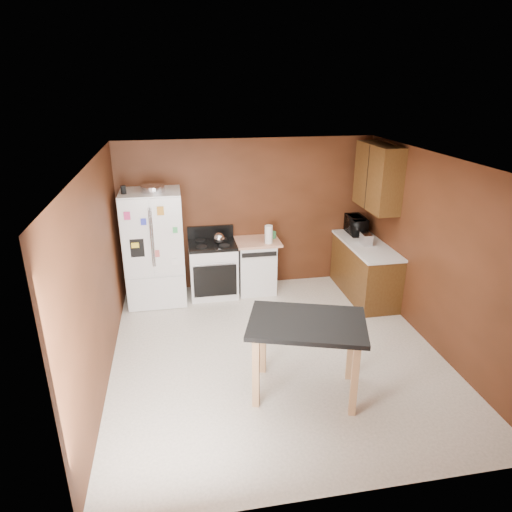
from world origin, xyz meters
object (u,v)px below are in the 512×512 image
object	(u,v)px
kettle	(219,238)
island	(307,332)
green_canister	(273,235)
pen_cup	(123,190)
roasting_pan	(153,189)
microwave	(356,226)
toaster	(366,239)
paper_towel	(269,234)
gas_range	(213,268)
dishwasher	(256,265)
refrigerator	(154,248)

from	to	relation	value
kettle	island	bearing A→B (deg)	-75.98
green_canister	kettle	bearing A→B (deg)	-171.50
pen_cup	green_canister	distance (m)	2.49
pen_cup	island	xyz separation A→B (m)	(2.06, -2.59, -1.09)
roasting_pan	microwave	xyz separation A→B (m)	(3.32, 0.15, -0.81)
toaster	kettle	bearing A→B (deg)	173.07
kettle	paper_towel	world-z (taller)	paper_towel
roasting_pan	microwave	bearing A→B (deg)	2.54
toaster	island	bearing A→B (deg)	-121.59
kettle	gas_range	size ratio (longest dim) A/B	0.16
microwave	dishwasher	world-z (taller)	microwave
toaster	paper_towel	bearing A→B (deg)	170.90
green_canister	island	world-z (taller)	green_canister
roasting_pan	paper_towel	xyz separation A→B (m)	(1.76, -0.05, -0.81)
paper_towel	dishwasher	distance (m)	0.63
paper_towel	gas_range	size ratio (longest dim) A/B	0.27
gas_range	dishwasher	xyz separation A→B (m)	(0.72, 0.02, -0.01)
pen_cup	green_canister	xyz separation A→B (m)	(2.30, 0.26, -0.91)
microwave	roasting_pan	bearing A→B (deg)	93.40
green_canister	island	bearing A→B (deg)	-94.77
toaster	green_canister	bearing A→B (deg)	161.19
roasting_pan	toaster	size ratio (longest dim) A/B	1.50
refrigerator	gas_range	distance (m)	1.01
dishwasher	refrigerator	bearing A→B (deg)	-177.01
microwave	toaster	bearing A→B (deg)	175.79
microwave	dishwasher	size ratio (longest dim) A/B	0.55
kettle	refrigerator	world-z (taller)	refrigerator
kettle	paper_towel	xyz separation A→B (m)	(0.79, -0.10, 0.05)
roasting_pan	refrigerator	distance (m)	0.95
roasting_pan	gas_range	xyz separation A→B (m)	(0.86, 0.09, -1.38)
roasting_pan	dishwasher	bearing A→B (deg)	3.99
green_canister	microwave	bearing A→B (deg)	-1.56
kettle	paper_towel	distance (m)	0.80
green_canister	refrigerator	bearing A→B (deg)	-175.23
island	kettle	bearing A→B (deg)	104.02
roasting_pan	refrigerator	size ratio (longest dim) A/B	0.20
roasting_pan	microwave	world-z (taller)	roasting_pan
roasting_pan	toaster	world-z (taller)	roasting_pan
roasting_pan	island	world-z (taller)	roasting_pan
pen_cup	dishwasher	xyz separation A→B (m)	(1.99, 0.18, -1.41)
gas_range	island	size ratio (longest dim) A/B	0.75
roasting_pan	toaster	distance (m)	3.41
dishwasher	island	xyz separation A→B (m)	(0.07, -2.77, 0.32)
roasting_pan	refrigerator	bearing A→B (deg)	153.95
roasting_pan	paper_towel	distance (m)	1.94
microwave	gas_range	distance (m)	2.53
toaster	gas_range	xyz separation A→B (m)	(-2.41, 0.49, -0.53)
toaster	island	distance (m)	2.79
green_canister	microwave	world-z (taller)	microwave
roasting_pan	refrigerator	xyz separation A→B (m)	(-0.05, 0.02, -0.94)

